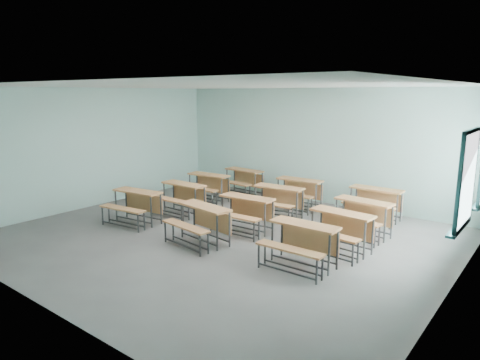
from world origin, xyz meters
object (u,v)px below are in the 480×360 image
(desk_unit_r0c1, at_px, (201,219))
(desk_unit_r2c1, at_px, (277,197))
(desk_unit_r0c0, at_px, (134,202))
(desk_unit_r2c0, at_px, (206,184))
(desk_unit_r1c2, at_px, (339,226))
(desk_unit_r2c2, at_px, (361,213))
(desk_unit_r3c0, at_px, (242,178))
(desk_unit_r3c1, at_px, (297,189))
(desk_unit_r1c1, at_px, (244,209))
(desk_unit_r1c0, at_px, (181,194))
(desk_unit_r0c2, at_px, (301,239))
(desk_unit_r3c2, at_px, (374,199))

(desk_unit_r0c1, xyz_separation_m, desk_unit_r2c1, (0.24, 2.50, 0.00))
(desk_unit_r0c0, relative_size, desk_unit_r2c0, 1.02)
(desk_unit_r1c2, distance_m, desk_unit_r2c2, 1.15)
(desk_unit_r0c0, distance_m, desk_unit_r2c1, 3.44)
(desk_unit_r0c1, bearing_deg, desk_unit_r3c0, 124.20)
(desk_unit_r2c2, distance_m, desk_unit_r3c0, 4.59)
(desk_unit_r3c1, bearing_deg, desk_unit_r0c1, -94.58)
(desk_unit_r0c0, xyz_separation_m, desk_unit_r3c0, (0.26, 3.84, 0.00))
(desk_unit_r1c1, distance_m, desk_unit_r3c0, 3.48)
(desk_unit_r1c0, distance_m, desk_unit_r3c1, 3.12)
(desk_unit_r2c2, bearing_deg, desk_unit_r2c1, -175.80)
(desk_unit_r0c2, height_order, desk_unit_r3c0, same)
(desk_unit_r3c0, bearing_deg, desk_unit_r0c0, -89.57)
(desk_unit_r1c0, xyz_separation_m, desk_unit_r1c2, (4.37, -0.02, 0.00))
(desk_unit_r2c2, bearing_deg, desk_unit_r3c1, 157.81)
(desk_unit_r2c0, bearing_deg, desk_unit_r1c1, -35.12)
(desk_unit_r0c1, bearing_deg, desk_unit_r2c1, 92.54)
(desk_unit_r0c0, relative_size, desk_unit_r2c2, 1.01)
(desk_unit_r0c0, bearing_deg, desk_unit_r3c1, 50.25)
(desk_unit_r0c1, height_order, desk_unit_r0c2, same)
(desk_unit_r2c1, bearing_deg, desk_unit_r2c2, -6.38)
(desk_unit_r3c0, height_order, desk_unit_r3c1, same)
(desk_unit_r1c1, bearing_deg, desk_unit_r0c2, -29.16)
(desk_unit_r1c2, distance_m, desk_unit_r3c2, 2.51)
(desk_unit_r0c2, bearing_deg, desk_unit_r0c0, -178.64)
(desk_unit_r0c1, distance_m, desk_unit_r0c2, 2.25)
(desk_unit_r2c1, height_order, desk_unit_r3c1, same)
(desk_unit_r0c0, distance_m, desk_unit_r2c0, 2.60)
(desk_unit_r2c2, relative_size, desk_unit_r3c1, 1.04)
(desk_unit_r1c0, xyz_separation_m, desk_unit_r2c2, (4.35, 1.13, 0.00))
(desk_unit_r0c2, distance_m, desk_unit_r3c1, 4.03)
(desk_unit_r2c1, height_order, desk_unit_r3c0, same)
(desk_unit_r0c1, bearing_deg, desk_unit_r1c2, 35.95)
(desk_unit_r0c2, height_order, desk_unit_r2c2, same)
(desk_unit_r0c0, relative_size, desk_unit_r3c1, 1.04)
(desk_unit_r1c1, xyz_separation_m, desk_unit_r2c0, (-2.49, 1.49, 0.00))
(desk_unit_r3c1, bearing_deg, desk_unit_r2c2, -29.66)
(desk_unit_r1c2, xyz_separation_m, desk_unit_r2c2, (-0.02, 1.15, 0.00))
(desk_unit_r0c1, relative_size, desk_unit_r1c0, 1.08)
(desk_unit_r3c1, bearing_deg, desk_unit_r3c2, 2.53)
(desk_unit_r0c2, xyz_separation_m, desk_unit_r2c1, (-2.01, 2.31, 0.00))
(desk_unit_r2c2, xyz_separation_m, desk_unit_r3c2, (-0.22, 1.35, 0.00))
(desk_unit_r0c2, xyz_separation_m, desk_unit_r3c2, (-0.04, 3.61, 0.00))
(desk_unit_r0c0, height_order, desk_unit_r2c1, same)
(desk_unit_r2c1, height_order, desk_unit_r3c2, same)
(desk_unit_r0c2, distance_m, desk_unit_r3c2, 3.61)
(desk_unit_r1c0, bearing_deg, desk_unit_r3c0, 90.67)
(desk_unit_r0c1, xyz_separation_m, desk_unit_r3c2, (2.21, 3.80, 0.00))
(desk_unit_r1c1, distance_m, desk_unit_r2c1, 1.33)
(desk_unit_r0c0, distance_m, desk_unit_r3c0, 3.85)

